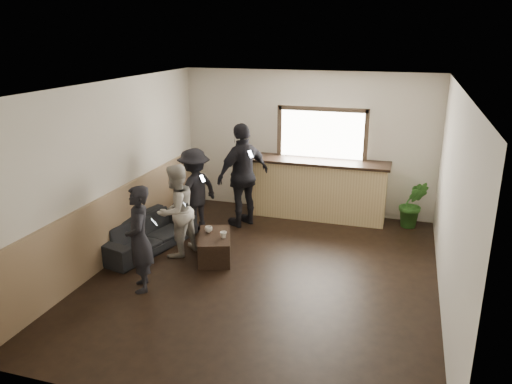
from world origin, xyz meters
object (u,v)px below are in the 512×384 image
(coffee_table, at_px, (215,246))
(person_d, at_px, (243,175))
(cup_a, at_px, (209,229))
(person_a, at_px, (139,239))
(cup_b, at_px, (223,235))
(person_c, at_px, (195,191))
(person_b, at_px, (176,211))
(potted_plant, at_px, (413,204))
(bar_counter, at_px, (318,185))
(sofa, at_px, (147,234))

(coffee_table, relative_size, person_d, 0.46)
(cup_a, bearing_deg, person_a, -109.70)
(cup_a, distance_m, person_d, 1.55)
(cup_b, xyz_separation_m, person_a, (-0.79, -1.19, 0.32))
(person_a, height_order, person_c, person_c)
(person_b, relative_size, person_c, 0.98)
(person_a, bearing_deg, cup_b, 115.55)
(person_d, bearing_deg, cup_a, 29.24)
(potted_plant, xyz_separation_m, person_d, (-3.05, -0.78, 0.51))
(bar_counter, xyz_separation_m, person_a, (-1.84, -3.61, 0.12))
(person_b, height_order, person_d, person_d)
(person_c, bearing_deg, cup_a, 58.50)
(coffee_table, height_order, person_b, person_b)
(sofa, height_order, person_a, person_a)
(bar_counter, bearing_deg, person_b, -127.70)
(bar_counter, xyz_separation_m, cup_b, (-1.05, -2.43, -0.20))
(person_a, distance_m, person_c, 2.22)
(coffee_table, height_order, person_c, person_c)
(person_c, bearing_deg, potted_plant, 133.02)
(cup_b, distance_m, person_a, 1.46)
(coffee_table, xyz_separation_m, cup_a, (-0.14, 0.09, 0.25))
(coffee_table, xyz_separation_m, person_c, (-0.76, 0.97, 0.58))
(cup_a, bearing_deg, cup_b, -25.40)
(bar_counter, relative_size, person_d, 1.39)
(cup_a, xyz_separation_m, person_b, (-0.50, -0.13, 0.32))
(cup_a, xyz_separation_m, cup_b, (0.31, -0.15, 0.00))
(bar_counter, relative_size, person_b, 1.78)
(sofa, height_order, person_d, person_d)
(person_b, bearing_deg, coffee_table, 111.85)
(potted_plant, distance_m, person_c, 4.03)
(bar_counter, height_order, sofa, bar_counter)
(sofa, relative_size, potted_plant, 2.02)
(bar_counter, bearing_deg, person_c, -144.88)
(coffee_table, height_order, cup_a, cup_a)
(potted_plant, bearing_deg, cup_b, -140.10)
(cup_a, bearing_deg, person_c, 125.13)
(bar_counter, height_order, person_b, bar_counter)
(bar_counter, bearing_deg, coffee_table, -117.38)
(person_b, bearing_deg, sofa, -76.03)
(sofa, xyz_separation_m, person_d, (1.20, 1.54, 0.70))
(bar_counter, bearing_deg, potted_plant, -1.46)
(person_a, bearing_deg, person_d, 137.26)
(sofa, height_order, coffee_table, sofa)
(bar_counter, distance_m, person_a, 4.06)
(bar_counter, height_order, person_a, bar_counter)
(potted_plant, bearing_deg, person_c, -160.35)
(person_c, height_order, person_d, person_d)
(sofa, relative_size, person_a, 1.20)
(sofa, distance_m, coffee_table, 1.23)
(person_b, distance_m, person_d, 1.71)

